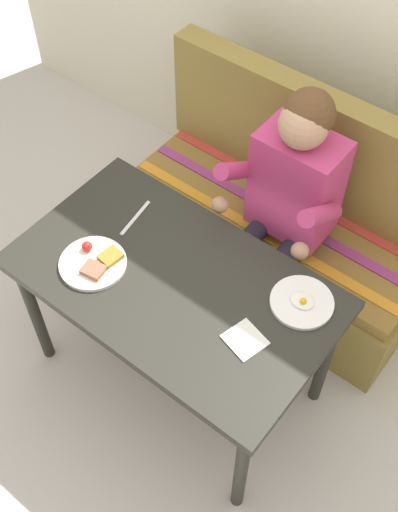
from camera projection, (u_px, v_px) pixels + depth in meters
The scene contains 8 objects.
ground_plane at pixel (179, 373), 2.91m from camera, with size 8.00×8.00×0.00m, color beige.
table at pixel (174, 293), 2.40m from camera, with size 1.20×0.70×0.73m.
couch at pixel (280, 226), 3.02m from camera, with size 1.44×0.56×1.00m.
person at pixel (286, 197), 2.57m from camera, with size 0.45×0.61×1.21m.
plate_breakfast at pixel (94, 263), 2.37m from camera, with size 0.25×0.25×0.05m.
plate_eggs at pixel (302, 302), 2.27m from camera, with size 0.23×0.23×0.04m.
napkin at pixel (245, 340), 2.18m from camera, with size 0.13×0.12×0.01m, color silver.
knife at pixel (135, 218), 2.52m from camera, with size 0.01×0.20×0.01m, color silver.
Camera 1 is at (0.92, -1.02, 2.63)m, focal length 44.92 mm.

